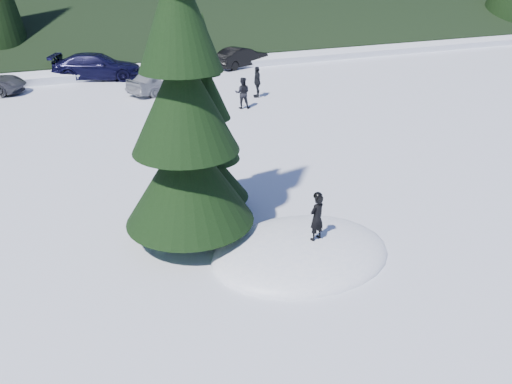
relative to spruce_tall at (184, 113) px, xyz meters
name	(u,v)px	position (x,y,z in m)	size (l,w,h in m)	color
ground	(301,254)	(2.20, -1.80, -3.32)	(200.00, 200.00, 0.00)	white
snow_mound	(301,254)	(2.20, -1.80, -3.32)	(4.48, 3.52, 0.96)	white
spruce_tall	(184,113)	(0.00, 0.00, 0.00)	(3.20, 3.20, 8.60)	black
spruce_short	(207,140)	(1.00, 1.40, -1.22)	(2.20, 2.20, 5.37)	black
child_skier	(317,217)	(2.46, -2.02, -2.26)	(0.42, 0.28, 1.15)	black
adult_0	(243,93)	(6.08, 11.04, -2.57)	(0.73, 0.57, 1.49)	black
adult_1	(257,82)	(7.63, 12.76, -2.53)	(0.93, 0.39, 1.59)	black
car_3	(97,66)	(0.71, 20.68, -2.56)	(2.13, 5.24, 1.52)	black
car_4	(161,80)	(3.34, 15.83, -2.65)	(1.58, 3.92, 1.33)	#92949A
car_5	(241,57)	(10.03, 20.63, -2.66)	(1.40, 4.00, 1.32)	black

